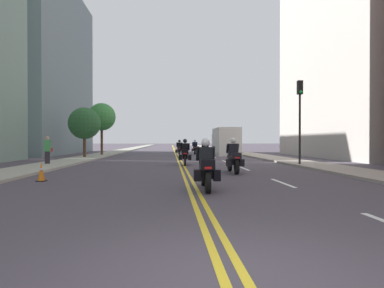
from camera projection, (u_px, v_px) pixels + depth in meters
name	position (u px, v px, depth m)	size (l,w,h in m)	color
ground_plane	(175.00, 150.00, 51.12)	(264.00, 264.00, 0.00)	#453F49
sidewalk_left	(125.00, 150.00, 50.61)	(2.52, 144.00, 0.12)	#9C9B8D
sidewalk_right	(224.00, 150.00, 51.63)	(2.52, 144.00, 0.12)	gray
centreline_yellow_inner	(174.00, 150.00, 51.11)	(0.12, 132.00, 0.01)	yellow
centreline_yellow_outer	(176.00, 150.00, 51.13)	(0.12, 132.00, 0.01)	yellow
lane_dashes_white	(210.00, 156.00, 32.37)	(0.14, 56.40, 0.01)	silver
building_left_1	(34.00, 69.00, 37.85)	(8.87, 18.94, 19.59)	slate
building_right_1	(362.00, 32.00, 29.60)	(9.43, 17.15, 22.67)	#B7AEA5
motorcycle_0	(206.00, 169.00, 9.82)	(0.77, 2.24, 1.56)	black
motorcycle_1	(234.00, 159.00, 14.98)	(0.76, 2.23, 1.62)	black
motorcycle_2	(185.00, 154.00, 19.92)	(0.78, 2.11, 1.60)	black
motorcycle_3	(206.00, 151.00, 26.05)	(0.78, 2.23, 1.64)	black
motorcycle_4	(179.00, 149.00, 31.11)	(0.77, 2.24, 1.59)	black
motorcycle_5	(195.00, 148.00, 36.02)	(0.78, 2.09, 1.62)	black
traffic_cone_0	(41.00, 172.00, 11.90)	(0.31, 0.31, 0.70)	black
traffic_light_near	(300.00, 108.00, 19.08)	(0.28, 0.38, 4.99)	black
pedestrian_0	(47.00, 150.00, 19.40)	(0.51, 0.32, 1.75)	#29252C
street_tree_0	(84.00, 123.00, 27.51)	(2.66, 2.66, 4.29)	#4E3523
street_tree_1	(102.00, 117.00, 32.34)	(2.72, 2.72, 5.22)	#503423
parked_truck	(225.00, 143.00, 34.39)	(2.20, 6.50, 2.80)	beige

